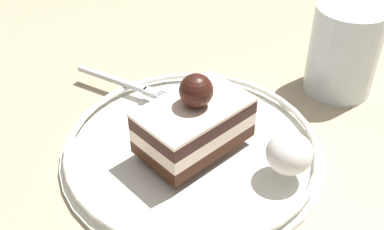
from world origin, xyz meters
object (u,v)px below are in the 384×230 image
dessert_plate (192,148)px  whipped_cream_dollop (289,153)px  cake_slice (194,122)px  drink_glass_far (343,53)px  fork (131,85)px

dessert_plate → whipped_cream_dollop: (0.08, -0.04, 0.02)m
cake_slice → drink_glass_far: drink_glass_far is taller
whipped_cream_dollop → fork: (-0.14, 0.12, -0.01)m
dessert_plate → whipped_cream_dollop: size_ratio=6.10×
cake_slice → drink_glass_far: (0.16, 0.10, 0.00)m
whipped_cream_dollop → drink_glass_far: (0.08, 0.13, 0.01)m
whipped_cream_dollop → drink_glass_far: bearing=58.7°
drink_glass_far → fork: bearing=-177.3°
drink_glass_far → cake_slice: bearing=-147.9°
dessert_plate → cake_slice: bearing=-49.2°
cake_slice → drink_glass_far: bearing=32.1°
cake_slice → fork: size_ratio=0.99×
cake_slice → whipped_cream_dollop: size_ratio=2.89×
fork → drink_glass_far: size_ratio=1.18×
cake_slice → fork: 0.11m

